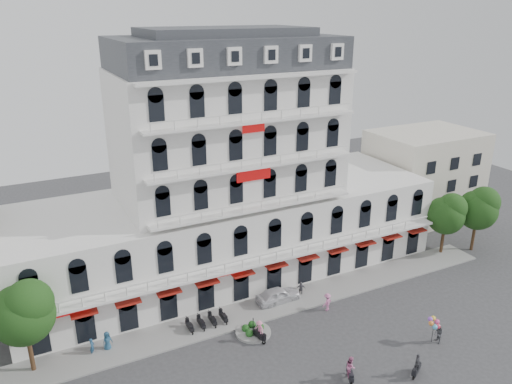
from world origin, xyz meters
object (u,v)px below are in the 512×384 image
object	(u,v)px
rider_northeast	(417,365)
rider_southwest	(351,368)
balloon_vendor	(437,330)
rider_center	(259,330)
parked_car	(278,295)

from	to	relation	value
rider_northeast	rider_southwest	bearing A→B (deg)	-50.64
rider_northeast	balloon_vendor	bearing A→B (deg)	177.78
rider_southwest	rider_northeast	bearing A→B (deg)	-84.66
rider_center	balloon_vendor	xyz separation A→B (m)	(13.65, -7.14, 0.20)
rider_northeast	balloon_vendor	distance (m)	5.10
balloon_vendor	rider_southwest	bearing A→B (deg)	-177.16
rider_center	rider_northeast	bearing A→B (deg)	31.76
parked_car	rider_southwest	distance (m)	12.32
parked_car	rider_center	distance (m)	6.49
rider_northeast	rider_center	bearing A→B (deg)	-76.17
parked_car	rider_southwest	xyz separation A→B (m)	(-0.39, -12.30, 0.37)
parked_car	rider_northeast	bearing A→B (deg)	-163.28
rider_northeast	balloon_vendor	size ratio (longest dim) A/B	0.83
rider_southwest	rider_northeast	size ratio (longest dim) A/B	1.10
parked_car	balloon_vendor	size ratio (longest dim) A/B	1.87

